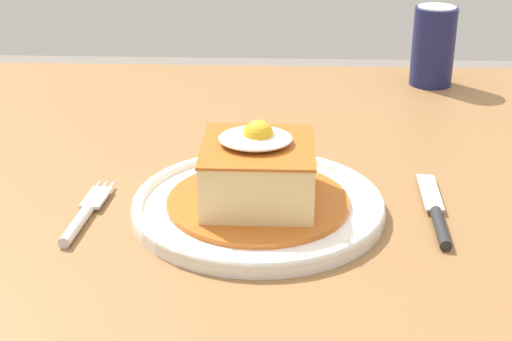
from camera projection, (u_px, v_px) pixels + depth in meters
dining_table at (282, 235)px, 0.98m from camera, size 1.41×0.83×0.72m
main_plate at (255, 205)px, 0.81m from camera, size 0.27×0.27×0.02m
sandwich_meal at (255, 175)px, 0.80m from camera, size 0.19×0.19×0.09m
fork at (80, 216)px, 0.80m from camera, size 0.03×0.14×0.01m
knife at (434, 217)px, 0.79m from camera, size 0.02×0.17×0.01m
soda_can at (431, 46)px, 1.20m from camera, size 0.07×0.07×0.12m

